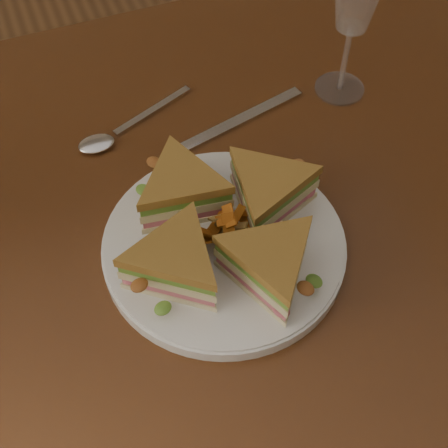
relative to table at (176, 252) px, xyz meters
name	(u,v)px	position (x,y,z in m)	size (l,w,h in m)	color
ground	(194,420)	(0.00, 0.00, -0.65)	(6.00, 6.00, 0.00)	brown
table	(176,252)	(0.00, 0.00, 0.00)	(1.20, 0.80, 0.75)	#371B0C
plate	(224,246)	(0.04, -0.08, 0.11)	(0.28, 0.28, 0.02)	silver
sandwich_wedges	(224,227)	(0.04, -0.08, 0.14)	(0.29, 0.29, 0.06)	beige
crisps_mound	(224,229)	(0.04, -0.08, 0.14)	(0.09, 0.09, 0.05)	#BD6018
spoon	(111,136)	(-0.04, 0.14, 0.10)	(0.17, 0.08, 0.01)	silver
knife	(232,124)	(0.12, 0.10, 0.10)	(0.21, 0.06, 0.00)	silver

